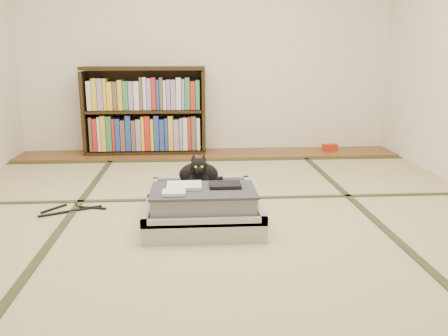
{
  "coord_description": "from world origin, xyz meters",
  "views": [
    {
      "loc": [
        -0.18,
        -2.98,
        1.06
      ],
      "look_at": [
        0.05,
        0.35,
        0.25
      ],
      "focal_mm": 38.0,
      "sensor_mm": 36.0,
      "label": 1
    }
  ],
  "objects": [
    {
      "name": "floor",
      "position": [
        0.0,
        0.0,
        0.0
      ],
      "size": [
        4.5,
        4.5,
        0.0
      ],
      "primitive_type": "plane",
      "color": "tan",
      "rests_on": "ground"
    },
    {
      "name": "suitcase",
      "position": [
        -0.12,
        -0.04,
        0.1
      ],
      "size": [
        0.72,
        0.96,
        0.28
      ],
      "color": "#ADACB1",
      "rests_on": "floor"
    },
    {
      "name": "bookcase",
      "position": [
        -0.67,
        2.07,
        0.45
      ],
      "size": [
        1.27,
        0.29,
        0.92
      ],
      "color": "black",
      "rests_on": "wood_strip"
    },
    {
      "name": "cat",
      "position": [
        -0.13,
        0.26,
        0.23
      ],
      "size": [
        0.32,
        0.32,
        0.26
      ],
      "color": "black",
      "rests_on": "suitcase"
    },
    {
      "name": "tatami_borders",
      "position": [
        0.0,
        0.49,
        0.0
      ],
      "size": [
        4.0,
        4.5,
        0.01
      ],
      "color": "#2D381E",
      "rests_on": "ground"
    },
    {
      "name": "hanger",
      "position": [
        -1.02,
        0.2,
        0.01
      ],
      "size": [
        0.43,
        0.3,
        0.01
      ],
      "color": "black",
      "rests_on": "floor"
    },
    {
      "name": "cable_coil",
      "position": [
        0.05,
        0.29,
        0.15
      ],
      "size": [
        0.1,
        0.1,
        0.02
      ],
      "color": "white",
      "rests_on": "suitcase"
    },
    {
      "name": "red_item",
      "position": [
        1.33,
        2.03,
        0.06
      ],
      "size": [
        0.16,
        0.12,
        0.07
      ],
      "primitive_type": "cube",
      "rotation": [
        0.0,
        0.0,
        0.19
      ],
      "color": "#B5270E",
      "rests_on": "wood_strip"
    },
    {
      "name": "wood_strip",
      "position": [
        0.0,
        2.0,
        0.01
      ],
      "size": [
        4.0,
        0.5,
        0.02
      ],
      "primitive_type": "cube",
      "color": "brown",
      "rests_on": "ground"
    }
  ]
}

